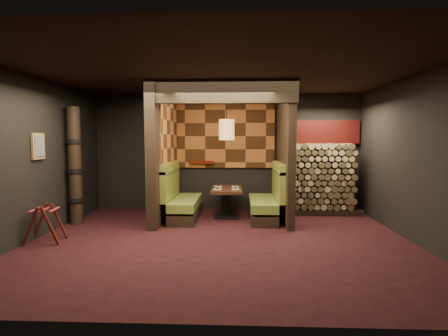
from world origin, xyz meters
The scene contains 23 objects.
floor centered at (0.00, 0.00, -0.01)m, with size 6.50×5.50×0.02m, color black.
ceiling centered at (0.00, 0.00, 2.86)m, with size 6.50×5.50×0.02m, color black.
wall_back centered at (0.00, 2.76, 1.43)m, with size 6.50×0.02×2.85m, color black.
wall_front centered at (0.00, -2.76, 1.43)m, with size 6.50×0.02×2.85m, color black.
wall_left centered at (-3.26, 0.00, 1.43)m, with size 0.02×5.50×2.85m, color black.
wall_right centered at (3.26, 0.00, 1.43)m, with size 0.02×5.50×2.85m, color black.
partition_left centered at (-1.35, 1.65, 1.43)m, with size 0.20×2.20×2.85m, color black.
partition_right centered at (1.30, 1.70, 1.43)m, with size 0.15×2.10×2.85m, color black.
header_beam centered at (-0.02, 0.70, 2.63)m, with size 2.85×0.18×0.44m, color black.
tapa_back_panel centered at (-0.02, 2.71, 1.82)m, with size 2.40×0.06×1.55m, color #A25826.
tapa_side_panel centered at (-1.23, 1.82, 1.85)m, with size 0.04×1.85×1.45m, color #A25826.
lacquer_shelf centered at (-0.60, 2.65, 1.18)m, with size 0.60×0.12×0.07m, color #521407.
booth_bench_left centered at (-0.96, 1.65, 0.40)m, with size 0.68×1.60×1.14m.
booth_bench_right centered at (0.93, 1.65, 0.40)m, with size 0.68×1.60×1.14m.
dining_table centered at (0.04, 1.85, 0.42)m, with size 0.70×1.25×0.66m.
place_settings centered at (0.04, 1.85, 0.67)m, with size 0.58×0.61×0.03m.
pendant_lamp centered at (0.04, 1.80, 1.95)m, with size 0.34×0.34×1.12m.
framed_picture centered at (-3.22, 0.10, 1.62)m, with size 0.05×0.36×0.46m.
luggage_rack centered at (-2.97, -0.22, 0.34)m, with size 0.69×0.53×0.69m.
totem_column centered at (-3.05, 1.10, 1.19)m, with size 0.31×0.31×2.40m.
firewood_stack centered at (2.29, 2.35, 0.82)m, with size 1.73×0.70×1.64m.
mosaic_header centered at (2.29, 2.68, 1.92)m, with size 1.83×0.10×0.56m, color maroon.
bay_front_post centered at (1.39, 1.96, 1.43)m, with size 0.08×0.08×2.85m, color black.
Camera 1 is at (0.30, -5.89, 1.74)m, focal length 28.00 mm.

